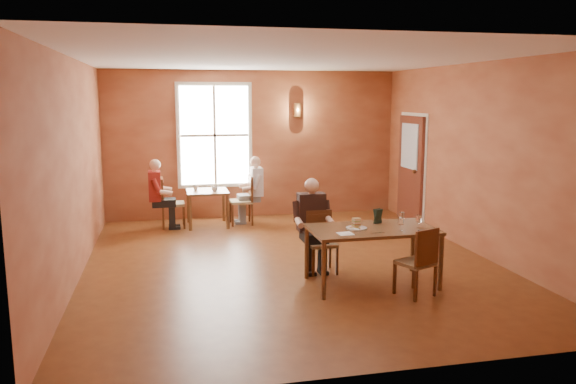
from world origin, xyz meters
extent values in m
cube|color=brown|center=(0.00, 0.00, 0.00)|extent=(6.00, 7.00, 0.01)
cube|color=brown|center=(0.00, 3.50, 1.50)|extent=(6.00, 0.04, 3.00)
cube|color=brown|center=(0.00, -3.50, 1.50)|extent=(6.00, 0.04, 3.00)
cube|color=brown|center=(-3.00, 0.00, 1.50)|extent=(0.04, 7.00, 3.00)
cube|color=brown|center=(3.00, 0.00, 1.50)|extent=(0.04, 7.00, 3.00)
cube|color=white|center=(0.00, 0.00, 3.00)|extent=(6.00, 7.00, 0.04)
cube|color=white|center=(-0.80, 3.45, 1.70)|extent=(1.36, 0.10, 1.96)
cube|color=maroon|center=(2.94, 2.30, 1.05)|extent=(0.12, 1.04, 2.10)
cylinder|color=brown|center=(0.90, 3.40, 2.20)|extent=(0.16, 0.16, 0.28)
cylinder|color=white|center=(0.61, -1.18, 0.79)|extent=(0.34, 0.34, 0.04)
cube|color=tan|center=(0.64, -1.09, 0.82)|extent=(0.10, 0.10, 0.11)
cube|color=#1D3024|center=(1.00, -0.92, 0.87)|extent=(0.13, 0.10, 0.20)
cube|color=silver|center=(0.80, -1.45, 0.77)|extent=(0.19, 0.02, 0.00)
cube|color=white|center=(0.38, -1.41, 0.77)|extent=(0.19, 0.19, 0.01)
cube|color=black|center=(1.40, -1.48, 0.78)|extent=(0.13, 0.04, 0.02)
imported|color=silver|center=(-0.89, 2.67, 0.73)|extent=(0.15, 0.15, 0.09)
imported|color=white|center=(-1.24, 2.91, 0.74)|extent=(0.11, 0.11, 0.09)
camera|label=1|loc=(-1.79, -7.94, 2.46)|focal=35.00mm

